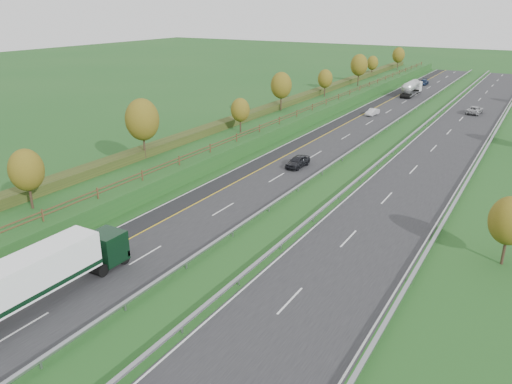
% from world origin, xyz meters
% --- Properties ---
extents(ground, '(400.00, 400.00, 0.00)m').
position_xyz_m(ground, '(8.00, 55.00, 0.00)').
color(ground, '#1C4D1B').
rests_on(ground, ground).
extents(near_carriageway, '(10.50, 200.00, 0.04)m').
position_xyz_m(near_carriageway, '(0.00, 60.00, 0.02)').
color(near_carriageway, black).
rests_on(near_carriageway, ground).
extents(far_carriageway, '(10.50, 200.00, 0.04)m').
position_xyz_m(far_carriageway, '(16.50, 60.00, 0.02)').
color(far_carriageway, black).
rests_on(far_carriageway, ground).
extents(hard_shoulder, '(3.00, 200.00, 0.04)m').
position_xyz_m(hard_shoulder, '(-3.75, 60.00, 0.02)').
color(hard_shoulder, black).
rests_on(hard_shoulder, ground).
extents(lane_markings, '(26.75, 200.00, 0.01)m').
position_xyz_m(lane_markings, '(6.40, 59.88, 0.05)').
color(lane_markings, silver).
rests_on(lane_markings, near_carriageway).
extents(embankment_left, '(12.00, 200.00, 2.00)m').
position_xyz_m(embankment_left, '(-13.00, 60.00, 1.00)').
color(embankment_left, '#1C4D1B').
rests_on(embankment_left, ground).
extents(hedge_left, '(2.20, 180.00, 1.10)m').
position_xyz_m(hedge_left, '(-15.00, 60.00, 2.55)').
color(hedge_left, '#253415').
rests_on(hedge_left, embankment_left).
extents(fence_left, '(0.12, 189.06, 1.20)m').
position_xyz_m(fence_left, '(-8.50, 59.59, 2.73)').
color(fence_left, '#422B19').
rests_on(fence_left, embankment_left).
extents(median_barrier_near, '(0.32, 200.00, 0.71)m').
position_xyz_m(median_barrier_near, '(5.70, 60.00, 0.61)').
color(median_barrier_near, gray).
rests_on(median_barrier_near, ground).
extents(median_barrier_far, '(0.32, 200.00, 0.71)m').
position_xyz_m(median_barrier_far, '(10.80, 60.00, 0.61)').
color(median_barrier_far, gray).
rests_on(median_barrier_far, ground).
extents(outer_barrier_far, '(0.32, 200.00, 0.71)m').
position_xyz_m(outer_barrier_far, '(22.30, 60.00, 0.62)').
color(outer_barrier_far, gray).
rests_on(outer_barrier_far, ground).
extents(trees_left, '(6.64, 164.30, 7.66)m').
position_xyz_m(trees_left, '(-12.64, 56.63, 6.37)').
color(trees_left, '#2D2116').
rests_on(trees_left, embankment_left).
extents(box_lorry, '(2.58, 16.28, 4.06)m').
position_xyz_m(box_lorry, '(-0.14, 0.99, 2.33)').
color(box_lorry, black).
rests_on(box_lorry, near_carriageway).
extents(road_tanker, '(2.40, 11.22, 3.46)m').
position_xyz_m(road_tanker, '(0.24, 104.58, 1.86)').
color(road_tanker, silver).
rests_on(road_tanker, near_carriageway).
extents(car_dark_near, '(2.00, 4.59, 1.54)m').
position_xyz_m(car_dark_near, '(1.60, 40.24, 0.81)').
color(car_dark_near, black).
rests_on(car_dark_near, near_carriageway).
extents(car_silver_mid, '(1.85, 4.01, 1.27)m').
position_xyz_m(car_silver_mid, '(-0.42, 77.70, 0.68)').
color(car_silver_mid, silver).
rests_on(car_silver_mid, near_carriageway).
extents(car_small_far, '(2.14, 4.85, 1.38)m').
position_xyz_m(car_small_far, '(-1.07, 123.45, 0.73)').
color(car_small_far, '#13203B').
rests_on(car_small_far, near_carriageway).
extents(car_oncoming, '(2.86, 5.60, 1.51)m').
position_xyz_m(car_oncoming, '(16.61, 89.44, 0.80)').
color(car_oncoming, '#9D9DA1').
rests_on(car_oncoming, far_carriageway).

